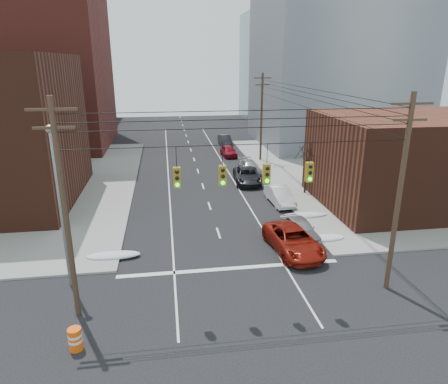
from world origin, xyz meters
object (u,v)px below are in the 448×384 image
object	(u,v)px
parked_car_e	(228,151)
construction_barrel	(75,339)
parked_car_a	(300,228)
lot_car_d	(2,183)
parked_car_f	(225,140)
red_pickup	(293,240)
parked_car_d	(250,167)
parked_car_b	(280,195)
lot_car_b	(53,174)
lot_car_a	(56,187)
parked_car_c	(247,176)

from	to	relation	value
parked_car_e	construction_barrel	bearing A→B (deg)	-113.47
parked_car_a	parked_car_e	xyz separation A→B (m)	(-1.01, 26.86, -0.00)
lot_car_d	construction_barrel	xyz separation A→B (m)	(11.82, -24.95, -0.35)
parked_car_e	lot_car_d	distance (m)	27.44
parked_car_f	construction_barrel	bearing A→B (deg)	-108.44
red_pickup	parked_car_d	world-z (taller)	red_pickup
parked_car_a	construction_barrel	distance (m)	17.12
parked_car_b	construction_barrel	distance (m)	22.67
parked_car_b	construction_barrel	xyz separation A→B (m)	(-14.48, -17.44, -0.22)
parked_car_b	parked_car_f	distance (m)	27.02
parked_car_a	parked_car_f	bearing A→B (deg)	85.54
parked_car_b	lot_car_d	size ratio (longest dim) A/B	1.05
lot_car_b	parked_car_b	bearing A→B (deg)	-138.07
parked_car_e	lot_car_a	size ratio (longest dim) A/B	1.15
parked_car_e	parked_car_d	bearing A→B (deg)	-86.40
lot_car_b	red_pickup	bearing A→B (deg)	-156.99
parked_car_d	parked_car_e	world-z (taller)	parked_car_e
parked_car_c	construction_barrel	bearing A→B (deg)	-113.82
parked_car_d	lot_car_d	xyz separation A→B (m)	(-25.86, -3.51, 0.24)
parked_car_d	lot_car_b	world-z (taller)	lot_car_b
parked_car_b	parked_car_e	xyz separation A→B (m)	(-1.60, 19.44, -0.03)
parked_car_f	lot_car_b	size ratio (longest dim) A/B	1.06
parked_car_c	parked_car_e	world-z (taller)	parked_car_c
parked_car_e	lot_car_a	xyz separation A→B (m)	(-19.13, -13.74, 0.03)
parked_car_a	parked_car_b	size ratio (longest dim) A/B	0.93
parked_car_d	parked_car_f	size ratio (longest dim) A/B	0.99
red_pickup	parked_car_c	bearing A→B (deg)	83.96
parked_car_a	parked_car_f	xyz separation A→B (m)	(-0.35, 34.43, 0.02)
lot_car_d	lot_car_b	bearing A→B (deg)	-45.60
red_pickup	parked_car_f	xyz separation A→B (m)	(0.84, 36.46, -0.06)
parked_car_f	lot_car_b	xyz separation A→B (m)	(-21.28, -16.35, -0.01)
lot_car_a	lot_car_d	world-z (taller)	lot_car_d
lot_car_b	construction_barrel	size ratio (longest dim) A/B	4.04
red_pickup	parked_car_c	distance (m)	16.30
parked_car_c	lot_car_d	distance (m)	24.71
construction_barrel	lot_car_a	bearing A→B (deg)	105.12
parked_car_e	construction_barrel	xyz separation A→B (m)	(-12.88, -36.88, -0.18)
parked_car_a	lot_car_a	distance (m)	24.04
lot_car_b	lot_car_a	bearing A→B (deg)	174.27
parked_car_d	construction_barrel	size ratio (longest dim) A/B	4.26
parked_car_c	construction_barrel	size ratio (longest dim) A/B	5.24
parked_car_f	lot_car_d	size ratio (longest dim) A/B	1.04
red_pickup	parked_car_d	distance (m)	20.51
parked_car_d	lot_car_a	size ratio (longest dim) A/B	1.22
parked_car_b	parked_car_d	world-z (taller)	parked_car_b
parked_car_e	lot_car_a	bearing A→B (deg)	-148.55
red_pickup	parked_car_f	bearing A→B (deg)	83.28
parked_car_c	parked_car_a	bearing A→B (deg)	-81.84
red_pickup	construction_barrel	size ratio (longest dim) A/B	5.47
red_pickup	lot_car_a	bearing A→B (deg)	135.95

